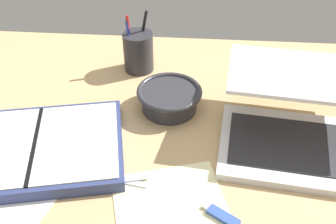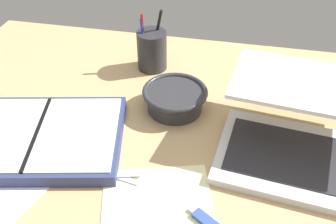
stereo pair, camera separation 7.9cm
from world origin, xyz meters
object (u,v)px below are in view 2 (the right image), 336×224
at_px(laptop, 302,133).
at_px(bowl, 175,98).
at_px(pen_cup, 152,50).
at_px(planner, 39,137).
at_px(scissors, 94,173).

bearing_deg(laptop, bowl, 168.58).
relative_size(bowl, pen_cup, 0.93).
distance_m(laptop, bowl, 0.30).
relative_size(bowl, planner, 0.39).
distance_m(bowl, pen_cup, 0.20).
height_order(laptop, scissors, laptop).
bearing_deg(planner, pen_cup, 52.09).
xyz_separation_m(laptop, bowl, (-0.28, 0.09, -0.02)).
bearing_deg(scissors, laptop, 17.89).
xyz_separation_m(bowl, planner, (-0.26, -0.18, -0.02)).
xyz_separation_m(pen_cup, scissors, (-0.02, -0.41, -0.05)).
height_order(planner, scissors, planner).
xyz_separation_m(laptop, planner, (-0.55, -0.09, -0.04)).
bearing_deg(laptop, planner, -164.50).
xyz_separation_m(laptop, pen_cup, (-0.38, 0.26, 0.00)).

